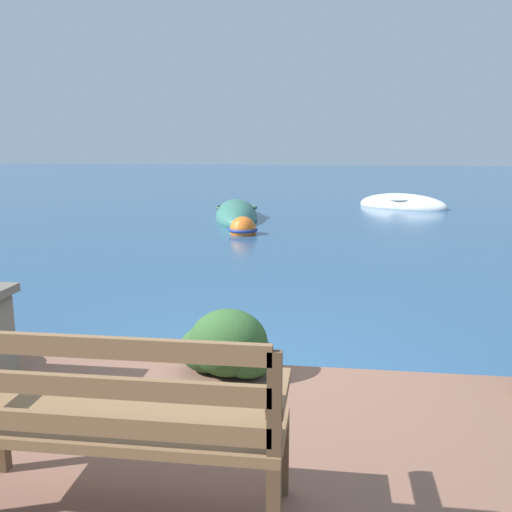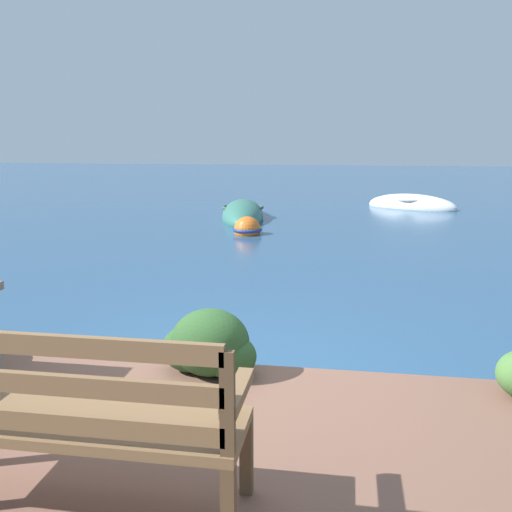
% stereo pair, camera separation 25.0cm
% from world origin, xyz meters
% --- Properties ---
extents(ground_plane, '(80.00, 80.00, 0.00)m').
position_xyz_m(ground_plane, '(0.00, 0.00, 0.00)').
color(ground_plane, navy).
extents(park_bench, '(1.55, 0.48, 0.93)m').
position_xyz_m(park_bench, '(-0.24, -1.88, 0.70)').
color(park_bench, brown).
rests_on(park_bench, patio_terrace).
extents(hedge_clump_left, '(0.73, 0.53, 0.50)m').
position_xyz_m(hedge_clump_left, '(-0.04, -0.23, 0.44)').
color(hedge_clump_left, '#284C23').
rests_on(hedge_clump_left, patio_terrace).
extents(rowboat_nearest, '(1.59, 3.46, 0.77)m').
position_xyz_m(rowboat_nearest, '(-1.66, 9.80, 0.06)').
color(rowboat_nearest, '#336B5B').
rests_on(rowboat_nearest, ground_plane).
extents(rowboat_mid, '(2.74, 2.02, 0.71)m').
position_xyz_m(rowboat_mid, '(2.73, 12.67, 0.06)').
color(rowboat_mid, silver).
rests_on(rowboat_mid, ground_plane).
extents(mooring_buoy, '(0.61, 0.61, 0.56)m').
position_xyz_m(mooring_buoy, '(-1.11, 7.38, 0.10)').
color(mooring_buoy, orange).
rests_on(mooring_buoy, ground_plane).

